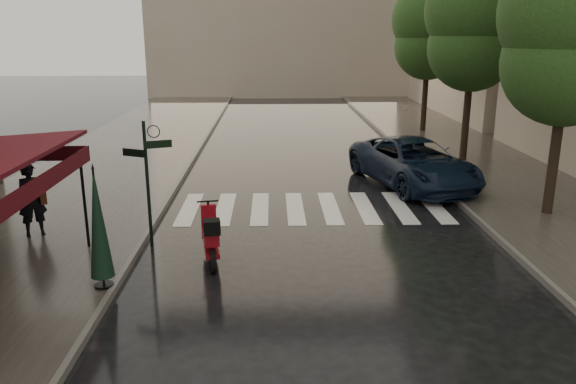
{
  "coord_description": "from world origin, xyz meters",
  "views": [
    {
      "loc": [
        1.77,
        -10.0,
        5.07
      ],
      "look_at": [
        2.15,
        2.86,
        1.4
      ],
      "focal_mm": 35.0,
      "sensor_mm": 36.0,
      "label": 1
    }
  ],
  "objects_px": {
    "pedestrian_with_umbrella": "(28,170)",
    "parasol_back": "(98,223)",
    "scooter": "(211,238)",
    "parked_car": "(413,163)"
  },
  "relations": [
    {
      "from": "scooter",
      "to": "parasol_back",
      "type": "bearing_deg",
      "value": -153.18
    },
    {
      "from": "parked_car",
      "to": "parasol_back",
      "type": "relative_size",
      "value": 2.28
    },
    {
      "from": "pedestrian_with_umbrella",
      "to": "parasol_back",
      "type": "distance_m",
      "value": 4.03
    },
    {
      "from": "parked_car",
      "to": "pedestrian_with_umbrella",
      "type": "bearing_deg",
      "value": -171.18
    },
    {
      "from": "pedestrian_with_umbrella",
      "to": "parasol_back",
      "type": "relative_size",
      "value": 1.02
    },
    {
      "from": "pedestrian_with_umbrella",
      "to": "scooter",
      "type": "distance_m",
      "value": 5.02
    },
    {
      "from": "scooter",
      "to": "parasol_back",
      "type": "height_order",
      "value": "parasol_back"
    },
    {
      "from": "scooter",
      "to": "parked_car",
      "type": "height_order",
      "value": "parked_car"
    },
    {
      "from": "parked_car",
      "to": "parasol_back",
      "type": "xyz_separation_m",
      "value": [
        -8.25,
        -8.03,
        0.67
      ]
    },
    {
      "from": "pedestrian_with_umbrella",
      "to": "parasol_back",
      "type": "xyz_separation_m",
      "value": [
        2.58,
        -3.08,
        -0.35
      ]
    }
  ]
}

